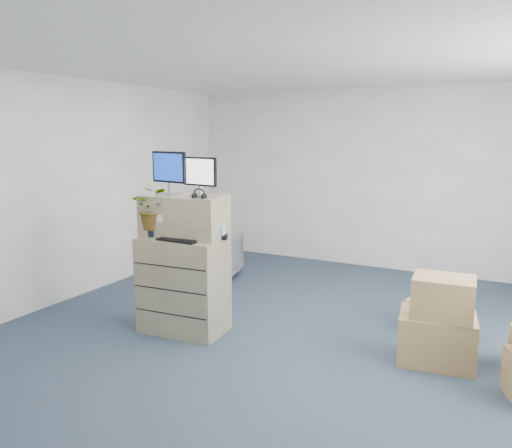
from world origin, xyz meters
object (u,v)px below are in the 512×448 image
Objects in this scene: keyboard at (179,240)px; potted_plant at (154,214)px; monitor_right at (200,175)px; office_chair at (216,253)px; water_bottle at (189,224)px; filing_cabinet_lower at (184,285)px; monitor_left at (169,170)px.

potted_plant is (-0.33, 0.03, 0.24)m from keyboard.
monitor_right reaches higher than office_chair.
water_bottle reaches higher than keyboard.
keyboard is at bearing -5.92° from potted_plant.
potted_plant reaches higher than water_bottle.
monitor_right reaches higher than potted_plant.
filing_cabinet_lower is at bearing 99.73° from office_chair.
filing_cabinet_lower is 0.82m from potted_plant.
monitor_left is 0.66× the size of office_chair.
keyboard is 1.62× the size of water_bottle.
potted_plant is 0.80× the size of office_chair.
monitor_left is 0.60m from water_bottle.
filing_cabinet_lower is 2.52× the size of monitor_right.
water_bottle is (0.04, 0.08, 0.65)m from filing_cabinet_lower.
water_bottle is 0.37m from potted_plant.
keyboard is (0.06, -0.15, 0.53)m from filing_cabinet_lower.
keyboard reaches higher than office_chair.
potted_plant reaches higher than keyboard.
keyboard is 0.64× the size of office_chair.
potted_plant reaches higher than office_chair.
monitor_left reaches higher than monitor_right.
water_bottle is at bearing 13.63° from monitor_left.
potted_plant is (-0.30, -0.19, 0.11)m from water_bottle.
filing_cabinet_lower is 0.55m from keyboard.
monitor_right reaches higher than water_bottle.
keyboard is 0.80× the size of potted_plant.
office_chair is at bearing 104.92° from potted_plant.
monitor_right is 0.92× the size of keyboard.
monitor_left is at bearing 64.96° from potted_plant.
filing_cabinet_lower is 1.85× the size of potted_plant.
water_bottle is (-0.18, 0.04, -0.53)m from monitor_right.
potted_plant is at bearing 91.97° from office_chair.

